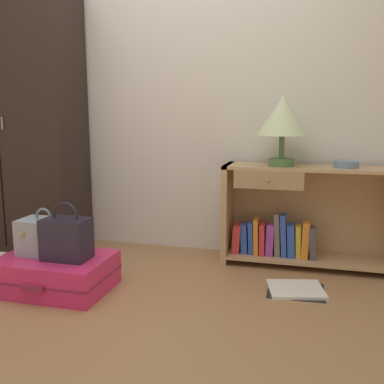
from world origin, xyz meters
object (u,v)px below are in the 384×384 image
Objects in this scene: bowl at (346,164)px; bottle at (3,268)px; open_book_on_floor at (296,290)px; wardrobe at (17,122)px; suitcase_large at (56,273)px; train_case at (45,236)px; bookshelf at (299,218)px; handbag at (66,238)px; table_lamp at (283,118)px.

bottle is (-2.07, -0.78, -0.63)m from bowl.
bowl reaches higher than open_book_on_floor.
wardrobe reaches higher than suitcase_large.
bookshelf is at bearing 28.94° from train_case.
wardrobe is 6.53× the size of train_case.
suitcase_large is at bearing -148.68° from bookshelf.
handbag is at bearing -42.56° from wardrobe.
bowl is at bearing 20.60° from bottle.
open_book_on_floor is (0.01, -0.49, -0.32)m from bookshelf.
table_lamp is 2.05m from bottle.
bowl is at bearing 2.50° from table_lamp.
bottle is at bearing 173.25° from handbag.
suitcase_large is 0.25m from handbag.
bottle is (-0.50, 0.06, -0.25)m from handbag.
table_lamp is at bearing -177.50° from bowl.
suitcase_large is 3.59× the size of bottle.
handbag is at bearing -164.34° from open_book_on_floor.
bookshelf is 7.06× the size of bowl.
table_lamp reaches higher than handbag.
bookshelf reaches higher than handbag.
bowl is 0.90m from open_book_on_floor.
train_case is at bearing -155.71° from bowl.
train_case is at bearing -151.06° from bookshelf.
suitcase_large is 1.44m from open_book_on_floor.
table_lamp is 1.69m from train_case.
bookshelf reaches higher than train_case.
bowl is 0.25× the size of suitcase_large.
handbag reaches higher than open_book_on_floor.
bookshelf is 6.34× the size of bottle.
bottle is 1.83m from open_book_on_floor.
bookshelf is 2.46× the size of table_lamp.
train_case is 0.80× the size of open_book_on_floor.
open_book_on_floor is (-0.27, -0.47, -0.71)m from bowl.
train_case is at bearing -47.33° from wardrobe.
bookshelf is (2.15, 0.07, -0.64)m from wardrobe.
suitcase_large is at bearing -147.28° from table_lamp.
table_lamp is 1.11m from open_book_on_floor.
bowl is at bearing 27.98° from handbag.
wardrobe is at bearing -178.85° from bowl.
handbag is at bearing -9.65° from suitcase_large.
bookshelf is 3.36× the size of handbag.
table_lamp is at bearing -163.49° from bookshelf.
wardrobe is 1.39m from suitcase_large.
suitcase_large is (-1.39, -0.84, -0.23)m from bookshelf.
train_case is 0.18m from handbag.
bottle is (-1.66, -0.76, -0.93)m from table_lamp.
bookshelf reaches higher than bottle.
train_case is (-1.33, -0.77, -0.70)m from table_lamp.
bowl is at bearing -4.45° from bookshelf.
bottle is at bearing -155.32° from table_lamp.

